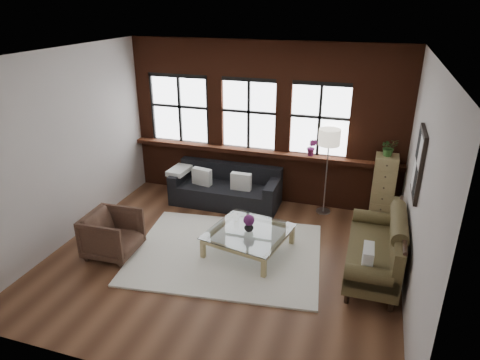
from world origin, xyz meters
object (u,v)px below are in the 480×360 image
(vase, at_px, (249,227))
(floor_lamp, at_px, (327,169))
(drawer_chest, at_px, (383,189))
(dark_sofa, at_px, (225,186))
(coffee_table, at_px, (249,241))
(armchair, at_px, (113,234))
(vintage_settee, at_px, (374,244))

(vase, height_order, floor_lamp, floor_lamp)
(drawer_chest, height_order, floor_lamp, floor_lamp)
(dark_sofa, xyz_separation_m, drawer_chest, (3.02, 0.23, 0.26))
(coffee_table, xyz_separation_m, vase, (-0.00, 0.00, 0.28))
(floor_lamp, bearing_deg, armchair, -140.36)
(armchair, xyz_separation_m, coffee_table, (2.09, 0.73, -0.17))
(coffee_table, height_order, floor_lamp, floor_lamp)
(vintage_settee, height_order, floor_lamp, floor_lamp)
(dark_sofa, bearing_deg, vintage_settee, -28.61)
(vintage_settee, xyz_separation_m, coffee_table, (-1.96, 0.01, -0.32))
(vase, distance_m, drawer_chest, 2.75)
(coffee_table, bearing_deg, drawer_chest, 41.57)
(dark_sofa, height_order, armchair, dark_sofa)
(drawer_chest, bearing_deg, vase, -138.43)
(armchair, relative_size, coffee_table, 0.67)
(dark_sofa, relative_size, coffee_table, 1.80)
(dark_sofa, bearing_deg, coffee_table, -58.66)
(armchair, distance_m, floor_lamp, 4.05)
(coffee_table, xyz_separation_m, floor_lamp, (0.99, 1.83, 0.73))
(vintage_settee, relative_size, vase, 11.67)
(coffee_table, bearing_deg, armchair, -160.73)
(armchair, height_order, vase, armchair)
(vase, bearing_deg, vintage_settee, -0.17)
(armchair, bearing_deg, coffee_table, -72.95)
(armchair, relative_size, floor_lamp, 0.44)
(dark_sofa, distance_m, vintage_settee, 3.33)
(dark_sofa, xyz_separation_m, floor_lamp, (1.96, 0.24, 0.53))
(coffee_table, distance_m, vase, 0.28)
(drawer_chest, bearing_deg, vintage_settee, -92.95)
(dark_sofa, relative_size, floor_lamp, 1.18)
(vintage_settee, distance_m, coffee_table, 1.98)
(armchair, distance_m, drawer_chest, 4.87)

